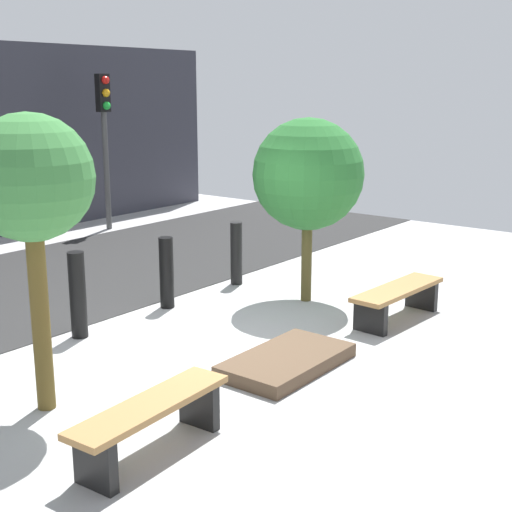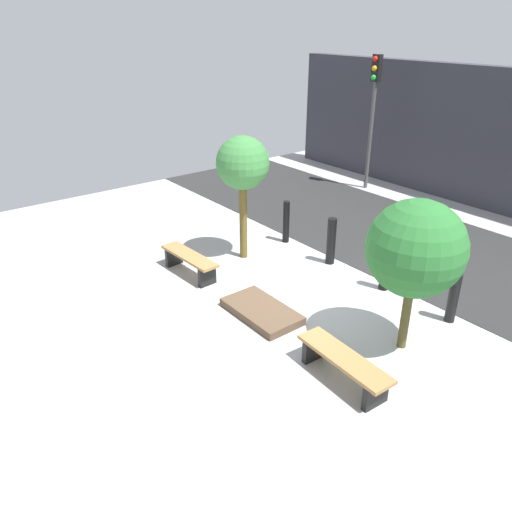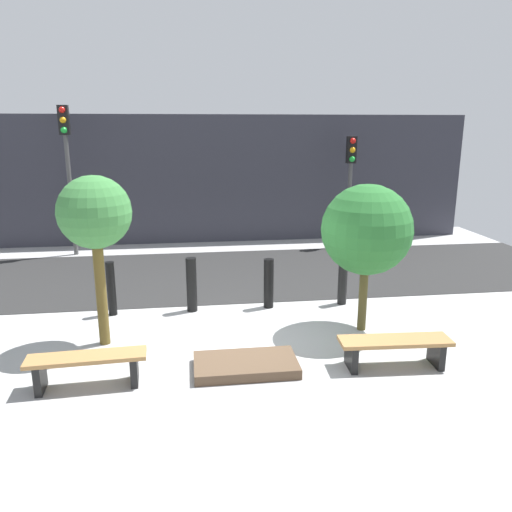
{
  "view_description": "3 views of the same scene",
  "coord_description": "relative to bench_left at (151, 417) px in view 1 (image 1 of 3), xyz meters",
  "views": [
    {
      "loc": [
        -6.06,
        -5.23,
        3.06
      ],
      "look_at": [
        -0.57,
        -0.96,
        1.39
      ],
      "focal_mm": 50.0,
      "sensor_mm": 36.0,
      "label": 1
    },
    {
      "loc": [
        6.28,
        -6.0,
        5.08
      ],
      "look_at": [
        -0.08,
        -1.02,
        1.22
      ],
      "focal_mm": 35.0,
      "sensor_mm": 36.0,
      "label": 2
    },
    {
      "loc": [
        -0.77,
        -7.78,
        3.57
      ],
      "look_at": [
        0.25,
        -0.28,
        1.6
      ],
      "focal_mm": 35.0,
      "sensor_mm": 36.0,
      "label": 3
    }
  ],
  "objects": [
    {
      "name": "tree_behind_right_bench",
      "position": [
        4.51,
        1.46,
        1.5
      ],
      "size": [
        1.57,
        1.57,
        2.63
      ],
      "color": "#504723",
      "rests_on": "ground"
    },
    {
      "name": "bench_left",
      "position": [
        0.0,
        0.0,
        0.0
      ],
      "size": [
        1.65,
        0.49,
        0.48
      ],
      "rotation": [
        0.0,
        0.0,
        0.06
      ],
      "color": "black",
      "rests_on": "ground"
    },
    {
      "name": "traffic_light_mid_west",
      "position": [
        6.29,
        7.82,
        1.95
      ],
      "size": [
        0.28,
        0.27,
        3.29
      ],
      "color": "#484848",
      "rests_on": "ground"
    },
    {
      "name": "planter_bed",
      "position": [
        2.26,
        0.2,
        -0.26
      ],
      "size": [
        1.56,
        0.86,
        0.15
      ],
      "primitive_type": "cube",
      "color": "brown",
      "rests_on": "ground"
    },
    {
      "name": "bollard_center",
      "position": [
        3.03,
        2.82,
        0.17
      ],
      "size": [
        0.2,
        0.2,
        1.01
      ],
      "primitive_type": "cylinder",
      "color": "black",
      "rests_on": "ground"
    },
    {
      "name": "road_strip",
      "position": [
        2.26,
        5.3,
        -0.33
      ],
      "size": [
        18.0,
        4.46,
        0.01
      ],
      "primitive_type": "cube",
      "color": "#272727",
      "rests_on": "ground"
    },
    {
      "name": "bench_right",
      "position": [
        4.51,
        0.0,
        -0.01
      ],
      "size": [
        1.71,
        0.55,
        0.46
      ],
      "rotation": [
        0.0,
        0.0,
        -0.06
      ],
      "color": "black",
      "rests_on": "ground"
    },
    {
      "name": "tree_behind_left_bench",
      "position": [
        0.0,
        1.46,
        1.87
      ],
      "size": [
        1.17,
        1.17,
        2.84
      ],
      "color": "brown",
      "rests_on": "ground"
    },
    {
      "name": "ground_plane",
      "position": [
        2.26,
        1.15,
        -0.34
      ],
      "size": [
        18.0,
        18.0,
        0.0
      ],
      "primitive_type": "plane",
      "color": "#A4A4A4"
    },
    {
      "name": "bollard_left",
      "position": [
        1.49,
        2.82,
        0.21
      ],
      "size": [
        0.2,
        0.2,
        1.09
      ],
      "primitive_type": "cylinder",
      "color": "black",
      "rests_on": "ground"
    },
    {
      "name": "bollard_right",
      "position": [
        4.57,
        2.82,
        0.16
      ],
      "size": [
        0.19,
        0.19,
        0.99
      ],
      "primitive_type": "cylinder",
      "color": "black",
      "rests_on": "ground"
    }
  ]
}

